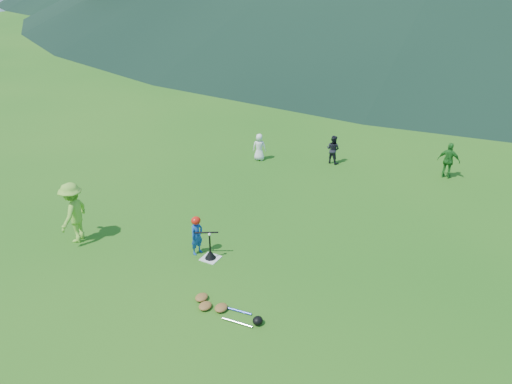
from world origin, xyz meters
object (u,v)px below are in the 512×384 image
at_px(fielder_b, 333,149).
at_px(fielder_c, 449,161).
at_px(fielder_a, 259,147).
at_px(batting_tee, 210,254).
at_px(home_plate, 211,258).
at_px(adult_coach, 73,213).
at_px(equipment_pile, 221,308).
at_px(batter_child, 197,236).

relative_size(fielder_b, fielder_c, 0.85).
bearing_deg(fielder_a, batting_tee, 88.37).
relative_size(fielder_b, batting_tee, 1.62).
xyz_separation_m(home_plate, batting_tee, (0.00, 0.00, 0.12)).
bearing_deg(fielder_a, fielder_b, -177.28).
xyz_separation_m(adult_coach, equipment_pile, (5.17, -0.67, -0.80)).
bearing_deg(batter_child, fielder_c, -19.02).
height_order(batter_child, batting_tee, batter_child).
relative_size(batting_tee, equipment_pile, 0.38).
bearing_deg(equipment_pile, fielder_a, 112.93).
relative_size(adult_coach, fielder_b, 1.57).
height_order(home_plate, batter_child, batter_child).
bearing_deg(fielder_a, home_plate, 88.37).
bearing_deg(equipment_pile, fielder_c, 72.86).
bearing_deg(home_plate, adult_coach, -165.43).
distance_m(home_plate, batter_child, 0.70).
distance_m(fielder_b, batting_tee, 7.86).
bearing_deg(home_plate, equipment_pile, -50.38).
bearing_deg(fielder_b, home_plate, 94.53).
distance_m(home_plate, equipment_pile, 2.15).
bearing_deg(equipment_pile, batting_tee, 129.62).
bearing_deg(fielder_c, adult_coach, 50.37).
height_order(home_plate, fielder_b, fielder_b).
bearing_deg(adult_coach, batting_tee, 87.13).
bearing_deg(fielder_c, equipment_pile, 74.43).
bearing_deg(adult_coach, equipment_pile, 65.15).
height_order(fielder_a, fielder_b, fielder_b).
relative_size(fielder_a, fielder_b, 0.95).
height_order(fielder_b, batting_tee, fielder_b).
bearing_deg(fielder_a, fielder_c, 174.87).
height_order(batter_child, fielder_c, fielder_c).
height_order(home_plate, batting_tee, batting_tee).
bearing_deg(home_plate, batter_child, 171.46).
xyz_separation_m(adult_coach, fielder_c, (8.30, 9.48, -0.22)).
xyz_separation_m(batter_child, batting_tee, (0.46, -0.07, -0.41)).
xyz_separation_m(batting_tee, equipment_pile, (1.37, -1.66, -0.06)).
bearing_deg(batting_tee, adult_coach, -165.43).
relative_size(adult_coach, fielder_a, 1.65).
bearing_deg(home_plate, fielder_b, 86.97).
xyz_separation_m(fielder_c, batting_tee, (-4.50, -8.49, -0.52)).
xyz_separation_m(adult_coach, fielder_a, (1.60, 7.76, -0.34)).
height_order(fielder_c, batting_tee, fielder_c).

